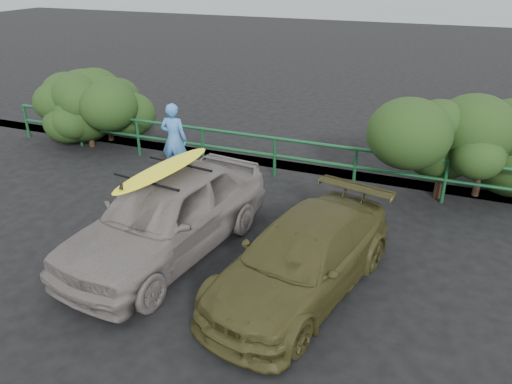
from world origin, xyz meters
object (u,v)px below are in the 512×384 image
man (174,139)px  olive_vehicle (302,258)px  guardrail (238,151)px  sedan (167,214)px  surfboard (163,169)px

man → olive_vehicle: bearing=134.8°
guardrail → sedan: 4.11m
olive_vehicle → man: 5.65m
olive_vehicle → surfboard: size_ratio=1.72×
guardrail → surfboard: surfboard is taller
man → sedan: bearing=111.9°
man → surfboard: bearing=111.9°
man → guardrail: bearing=-157.0°
sedan → guardrail: bearing=103.6°
guardrail → man: bearing=-150.4°
guardrail → olive_vehicle: 5.26m
olive_vehicle → man: (-4.41, 3.52, 0.31)m
sedan → olive_vehicle: bearing=3.0°
guardrail → olive_vehicle: olive_vehicle is taller
olive_vehicle → surfboard: (-2.62, 0.22, 1.05)m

